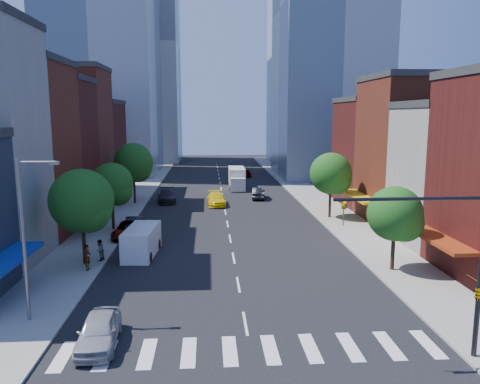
{
  "coord_description": "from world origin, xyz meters",
  "views": [
    {
      "loc": [
        -1.95,
        -24.28,
        11.42
      ],
      "look_at": [
        0.69,
        14.45,
        5.0
      ],
      "focal_mm": 35.0,
      "sensor_mm": 36.0,
      "label": 1
    }
  ],
  "objects_px": {
    "cargo_van_near": "(141,241)",
    "traffic_car_oncoming": "(259,193)",
    "parked_car_front": "(99,331)",
    "parked_car_third": "(129,230)",
    "parked_car_second": "(135,226)",
    "taxi": "(216,199)",
    "box_truck": "(237,179)",
    "pedestrian_near": "(88,257)",
    "parked_car_rear": "(167,196)",
    "traffic_car_far": "(246,173)",
    "pedestrian_far": "(100,250)",
    "cargo_van_far": "(141,242)"
  },
  "relations": [
    {
      "from": "parked_car_front",
      "to": "box_truck",
      "type": "height_order",
      "value": "box_truck"
    },
    {
      "from": "parked_car_front",
      "to": "traffic_car_far",
      "type": "relative_size",
      "value": 1.13
    },
    {
      "from": "pedestrian_near",
      "to": "cargo_van_near",
      "type": "bearing_deg",
      "value": -39.6
    },
    {
      "from": "traffic_car_oncoming",
      "to": "traffic_car_far",
      "type": "relative_size",
      "value": 1.13
    },
    {
      "from": "parked_car_front",
      "to": "box_truck",
      "type": "distance_m",
      "value": 51.17
    },
    {
      "from": "parked_car_front",
      "to": "parked_car_third",
      "type": "xyz_separation_m",
      "value": [
        -2.0,
        21.07,
        -0.04
      ]
    },
    {
      "from": "taxi",
      "to": "cargo_van_near",
      "type": "bearing_deg",
      "value": -109.44
    },
    {
      "from": "traffic_car_far",
      "to": "pedestrian_far",
      "type": "height_order",
      "value": "pedestrian_far"
    },
    {
      "from": "parked_car_third",
      "to": "cargo_van_near",
      "type": "bearing_deg",
      "value": -68.83
    },
    {
      "from": "traffic_car_oncoming",
      "to": "box_truck",
      "type": "bearing_deg",
      "value": -67.75
    },
    {
      "from": "cargo_van_near",
      "to": "box_truck",
      "type": "height_order",
      "value": "box_truck"
    },
    {
      "from": "parked_car_second",
      "to": "taxi",
      "type": "relative_size",
      "value": 0.91
    },
    {
      "from": "cargo_van_far",
      "to": "box_truck",
      "type": "relative_size",
      "value": 0.71
    },
    {
      "from": "parked_car_second",
      "to": "pedestrian_far",
      "type": "bearing_deg",
      "value": -105.77
    },
    {
      "from": "parked_car_third",
      "to": "box_truck",
      "type": "xyz_separation_m",
      "value": [
        11.98,
        29.11,
        0.77
      ]
    },
    {
      "from": "traffic_car_far",
      "to": "pedestrian_far",
      "type": "bearing_deg",
      "value": 73.56
    },
    {
      "from": "parked_car_front",
      "to": "parked_car_rear",
      "type": "bearing_deg",
      "value": 87.34
    },
    {
      "from": "parked_car_second",
      "to": "taxi",
      "type": "height_order",
      "value": "parked_car_second"
    },
    {
      "from": "parked_car_second",
      "to": "cargo_van_near",
      "type": "distance_m",
      "value": 6.97
    },
    {
      "from": "parked_car_rear",
      "to": "box_truck",
      "type": "bearing_deg",
      "value": 41.62
    },
    {
      "from": "taxi",
      "to": "pedestrian_near",
      "type": "xyz_separation_m",
      "value": [
        -9.87,
        -25.18,
        0.33
      ]
    },
    {
      "from": "parked_car_front",
      "to": "traffic_car_oncoming",
      "type": "xyz_separation_m",
      "value": [
        12.41,
        40.82,
        -0.02
      ]
    },
    {
      "from": "parked_car_front",
      "to": "traffic_car_far",
      "type": "xyz_separation_m",
      "value": [
        12.63,
        64.25,
        -0.09
      ]
    },
    {
      "from": "cargo_van_near",
      "to": "pedestrian_far",
      "type": "bearing_deg",
      "value": -144.22
    },
    {
      "from": "taxi",
      "to": "parked_car_second",
      "type": "bearing_deg",
      "value": -121.6
    },
    {
      "from": "parked_car_second",
      "to": "parked_car_third",
      "type": "xyz_separation_m",
      "value": [
        -0.42,
        -1.08,
        -0.06
      ]
    },
    {
      "from": "parked_car_rear",
      "to": "traffic_car_far",
      "type": "height_order",
      "value": "parked_car_rear"
    },
    {
      "from": "parked_car_front",
      "to": "traffic_car_far",
      "type": "height_order",
      "value": "parked_car_front"
    },
    {
      "from": "cargo_van_near",
      "to": "box_truck",
      "type": "distance_m",
      "value": 36.22
    },
    {
      "from": "cargo_van_near",
      "to": "traffic_car_oncoming",
      "type": "xyz_separation_m",
      "value": [
        12.43,
        25.45,
        -0.39
      ]
    },
    {
      "from": "parked_car_front",
      "to": "parked_car_second",
      "type": "bearing_deg",
      "value": 91.42
    },
    {
      "from": "parked_car_second",
      "to": "traffic_car_oncoming",
      "type": "xyz_separation_m",
      "value": [
        14.0,
        18.67,
        -0.04
      ]
    },
    {
      "from": "box_truck",
      "to": "pedestrian_far",
      "type": "relative_size",
      "value": 4.75
    },
    {
      "from": "parked_car_second",
      "to": "cargo_van_far",
      "type": "bearing_deg",
      "value": -83.61
    },
    {
      "from": "traffic_car_far",
      "to": "parked_car_front",
      "type": "bearing_deg",
      "value": 79.59
    },
    {
      "from": "box_truck",
      "to": "pedestrian_near",
      "type": "relative_size",
      "value": 4.14
    },
    {
      "from": "parked_car_third",
      "to": "pedestrian_near",
      "type": "xyz_separation_m",
      "value": [
        -1.37,
        -9.66,
        0.37
      ]
    },
    {
      "from": "cargo_van_far",
      "to": "box_truck",
      "type": "bearing_deg",
      "value": 78.37
    },
    {
      "from": "parked_car_rear",
      "to": "parked_car_third",
      "type": "bearing_deg",
      "value": -102.24
    },
    {
      "from": "traffic_car_oncoming",
      "to": "cargo_van_near",
      "type": "bearing_deg",
      "value": 71.67
    },
    {
      "from": "parked_car_rear",
      "to": "traffic_car_far",
      "type": "xyz_separation_m",
      "value": [
        12.63,
        25.0,
        -0.11
      ]
    },
    {
      "from": "cargo_van_near",
      "to": "traffic_car_oncoming",
      "type": "bearing_deg",
      "value": 69.15
    },
    {
      "from": "parked_car_front",
      "to": "parked_car_rear",
      "type": "height_order",
      "value": "parked_car_rear"
    },
    {
      "from": "box_truck",
      "to": "parked_car_rear",
      "type": "bearing_deg",
      "value": -131.76
    },
    {
      "from": "parked_car_second",
      "to": "traffic_car_oncoming",
      "type": "height_order",
      "value": "parked_car_second"
    },
    {
      "from": "traffic_car_far",
      "to": "cargo_van_near",
      "type": "bearing_deg",
      "value": 76.21
    },
    {
      "from": "parked_car_front",
      "to": "traffic_car_far",
      "type": "bearing_deg",
      "value": 76.22
    },
    {
      "from": "parked_car_front",
      "to": "pedestrian_near",
      "type": "bearing_deg",
      "value": 103.78
    },
    {
      "from": "taxi",
      "to": "box_truck",
      "type": "distance_m",
      "value": 14.04
    },
    {
      "from": "taxi",
      "to": "pedestrian_far",
      "type": "height_order",
      "value": "pedestrian_far"
    }
  ]
}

